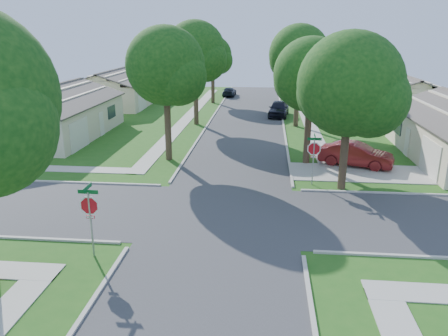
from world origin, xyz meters
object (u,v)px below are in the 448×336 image
tree_w_far (213,57)px  car_driveway (356,155)px  house_nw_near (52,118)px  tree_ne_corner (351,89)px  stop_sign_ne (314,151)px  house_nw_far (118,91)px  car_curb_east (279,109)px  stop_sign_sw (90,209)px  tree_e_far (292,53)px  tree_w_mid (196,54)px  car_curb_west (229,92)px  tree_w_near (166,70)px  tree_e_near (312,78)px  house_ne_far (398,99)px  tree_e_mid (300,58)px

tree_w_far → car_driveway: size_ratio=1.70×
house_nw_near → tree_w_far: bearing=59.2°
tree_w_far → tree_ne_corner: (11.01, -29.80, 0.09)m
tree_ne_corner → car_driveway: size_ratio=1.84×
stop_sign_ne → house_nw_far: bearing=127.2°
house_nw_near → car_curb_east: bearing=29.5°
stop_sign_sw → car_driveway: stop_sign_sw is taller
tree_ne_corner → tree_e_far: bearing=93.1°
tree_w_mid → car_curb_west: size_ratio=2.37×
tree_e_far → car_driveway: 26.03m
stop_sign_sw → tree_w_mid: tree_w_mid is taller
stop_sign_ne → house_nw_far: house_nw_far is taller
tree_w_mid → house_nw_near: tree_w_mid is taller
house_nw_far → tree_w_near: bearing=-63.7°
tree_e_far → house_nw_far: size_ratio=0.64×
stop_sign_sw → tree_e_near: 17.04m
house_nw_near → stop_sign_sw: bearing=-60.2°
stop_sign_ne → tree_w_mid: tree_w_mid is taller
house_nw_far → car_curb_east: (19.19, -6.13, -0.71)m
house_ne_far → house_nw_near: bearing=-156.4°
tree_e_far → tree_w_mid: (-9.39, -13.00, 0.51)m
stop_sign_sw → house_ne_far: (20.69, 33.70, -0.51)m
house_ne_far → tree_e_mid: bearing=-144.6°
tree_ne_corner → car_curb_east: tree_ne_corner is taller
tree_w_far → house_ne_far: (20.64, -5.01, -3.99)m
tree_w_mid → car_curb_east: (7.84, 4.86, -5.68)m
house_nw_near → tree_w_mid: bearing=27.9°
tree_e_far → car_curb_west: tree_e_far is taller
tree_w_mid → stop_sign_sw: bearing=-90.1°
tree_e_near → car_driveway: (3.14, -0.31, -4.87)m
tree_e_far → tree_e_near: bearing=-90.0°
car_curb_east → tree_w_mid: bearing=-141.6°
tree_w_mid → car_curb_west: 19.96m
stop_sign_sw → tree_e_mid: size_ratio=0.32×
stop_sign_ne → car_curb_east: bearing=94.1°
tree_e_mid → car_curb_west: bearing=112.7°
tree_e_near → car_curb_west: size_ratio=2.05×
tree_e_far → car_driveway: bearing=-82.9°
tree_e_far → house_ne_far: (11.24, -5.01, -4.46)m
car_driveway → tree_e_near: bearing=105.1°
tree_e_mid → car_driveway: 13.83m
tree_ne_corner → car_curb_west: size_ratio=2.14×
house_ne_far → car_curb_west: house_ne_far is taller
car_driveway → house_ne_far: bearing=-1.1°
tree_e_near → tree_e_far: tree_e_far is taller
tree_e_mid → tree_ne_corner: 16.89m
tree_w_near → house_ne_far: bearing=44.1°
tree_e_near → tree_w_near: bearing=180.0°
tree_e_far → house_nw_near: tree_e_far is taller
tree_e_near → car_curb_west: 32.41m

